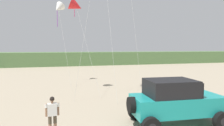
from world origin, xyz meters
The scene contains 5 objects.
dune_ridge centered at (1.95, 40.06, 1.44)m, with size 90.00×6.62×2.87m, color #567A47.
jeep centered at (3.28, 3.22, 1.20)m, with size 4.94×2.70×2.26m.
person_watching centered at (-2.56, 3.80, 0.94)m, with size 0.62×0.33×1.67m.
kite_orange_streamer centered at (-0.51, 12.69, 7.45)m, with size 2.13×4.09×8.13m.
kite_purple_stunt centered at (-1.90, 17.37, 8.08)m, with size 1.79×4.68×8.75m.
Camera 1 is at (-2.42, -5.29, 3.80)m, focal length 32.23 mm.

